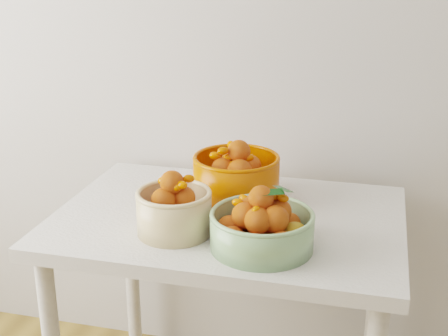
{
  "coord_description": "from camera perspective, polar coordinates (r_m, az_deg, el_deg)",
  "views": [
    {
      "loc": [
        0.2,
        -0.01,
        1.49
      ],
      "look_at": [
        -0.19,
        1.53,
        0.92
      ],
      "focal_mm": 50.0,
      "sensor_mm": 36.0,
      "label": 1
    }
  ],
  "objects": [
    {
      "name": "bowl_cream",
      "position": [
        1.69,
        -4.58,
        -3.86
      ],
      "size": [
        0.24,
        0.24,
        0.18
      ],
      "rotation": [
        0.0,
        0.0,
        0.19
      ],
      "color": "#DCBE88",
      "rests_on": "table"
    },
    {
      "name": "bowl_green",
      "position": [
        1.6,
        3.49,
        -5.38
      ],
      "size": [
        0.36,
        0.36,
        0.17
      ],
      "rotation": [
        0.0,
        0.0,
        0.43
      ],
      "color": "#87B078",
      "rests_on": "table"
    },
    {
      "name": "bowl_orange",
      "position": [
        1.89,
        1.13,
        -0.79
      ],
      "size": [
        0.31,
        0.31,
        0.19
      ],
      "rotation": [
        0.0,
        0.0,
        -0.19
      ],
      "color": "#C64100",
      "rests_on": "table"
    },
    {
      "name": "table",
      "position": [
        1.86,
        0.39,
        -7.0
      ],
      "size": [
        1.0,
        0.7,
        0.75
      ],
      "color": "silver",
      "rests_on": "ground"
    }
  ]
}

